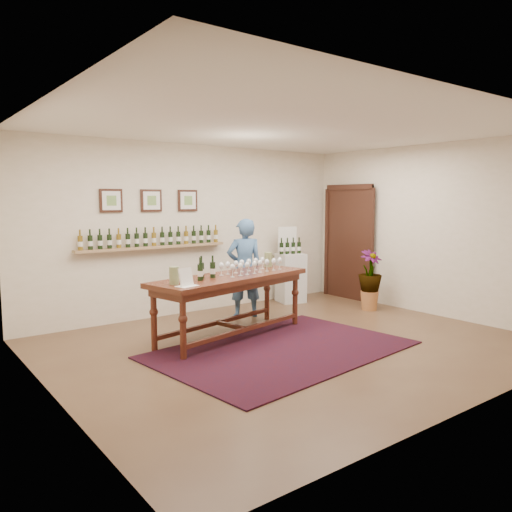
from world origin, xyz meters
TOP-DOWN VIEW (x-y plane):
  - ground at (0.00, 0.00)m, footprint 6.00×6.00m
  - room_shell at (2.11, 1.86)m, footprint 6.00×6.00m
  - rug at (-0.27, -0.11)m, footprint 3.39×2.46m
  - tasting_table at (-0.43, 0.80)m, footprint 2.54×1.26m
  - table_glasses at (-0.10, 0.85)m, footprint 1.36×0.57m
  - table_bottles at (-0.89, 0.75)m, footprint 0.34×0.26m
  - pitcher_left at (-1.40, 0.60)m, footprint 0.17×0.17m
  - pitcher_right at (0.52, 1.18)m, footprint 0.17×0.17m
  - menu_card at (-1.35, 0.41)m, footprint 0.28×0.23m
  - display_pedestal at (1.79, 2.11)m, footprint 0.55×0.55m
  - pedestal_bottles at (1.76, 2.09)m, footprint 0.30×0.15m
  - info_sign at (1.80, 2.22)m, footprint 0.37×0.11m
  - potted_plant at (2.42, 0.76)m, footprint 0.51×0.51m
  - person at (0.42, 1.66)m, footprint 0.68×0.57m

SIDE VIEW (x-z plane):
  - ground at x=0.00m, z-range 0.00..0.00m
  - rug at x=-0.27m, z-range 0.00..0.02m
  - display_pedestal at x=1.79m, z-range 0.00..0.90m
  - potted_plant at x=2.42m, z-range 0.08..0.97m
  - tasting_table at x=-0.43m, z-range 0.30..1.17m
  - person at x=0.42m, z-range 0.00..1.59m
  - table_glasses at x=-0.10m, z-range 0.86..1.05m
  - pitcher_left at x=-1.40m, z-range 0.86..1.08m
  - menu_card at x=-1.35m, z-range 0.86..1.08m
  - pitcher_right at x=0.52m, z-range 0.86..1.09m
  - table_bottles at x=-0.89m, z-range 0.86..1.19m
  - pedestal_bottles at x=1.76m, z-range 0.90..1.19m
  - room_shell at x=2.11m, z-range -1.88..4.12m
  - info_sign at x=1.80m, z-range 0.90..1.42m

